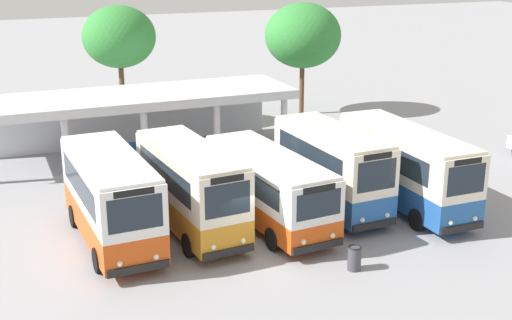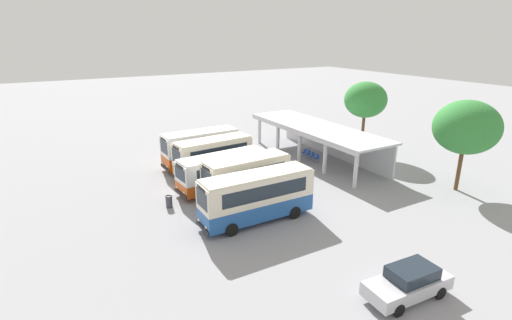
{
  "view_description": "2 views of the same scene",
  "coord_description": "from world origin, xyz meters",
  "px_view_note": "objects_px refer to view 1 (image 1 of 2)",
  "views": [
    {
      "loc": [
        -8.94,
        -21.67,
        11.0
      ],
      "look_at": [
        2.63,
        6.44,
        1.38
      ],
      "focal_mm": 48.0,
      "sensor_mm": 36.0,
      "label": 1
    },
    {
      "loc": [
        28.26,
        -9.98,
        12.29
      ],
      "look_at": [
        -0.53,
        6.45,
        1.28
      ],
      "focal_mm": 26.84,
      "sensor_mm": 36.0,
      "label": 2
    }
  ],
  "objects_px": {
    "city_bus_fifth_blue": "(405,165)",
    "city_bus_middle_cream": "(268,185)",
    "city_bus_nearest_orange": "(111,196)",
    "waiting_chair_fourth_seat": "(161,146)",
    "city_bus_fourth_amber": "(332,166)",
    "waiting_chair_second_from_end": "(134,149)",
    "waiting_chair_end_by_column": "(121,150)",
    "waiting_chair_middle_seat": "(148,148)",
    "city_bus_second_in_row": "(191,186)",
    "litter_bin_apron": "(354,258)"
  },
  "relations": [
    {
      "from": "city_bus_nearest_orange",
      "to": "waiting_chair_fourth_seat",
      "type": "distance_m",
      "value": 11.5
    },
    {
      "from": "city_bus_fifth_blue",
      "to": "waiting_chair_end_by_column",
      "type": "distance_m",
      "value": 15.33
    },
    {
      "from": "waiting_chair_end_by_column",
      "to": "waiting_chair_fourth_seat",
      "type": "relative_size",
      "value": 1.0
    },
    {
      "from": "city_bus_fourth_amber",
      "to": "city_bus_fifth_blue",
      "type": "bearing_deg",
      "value": -15.88
    },
    {
      "from": "city_bus_fourth_amber",
      "to": "city_bus_fifth_blue",
      "type": "relative_size",
      "value": 0.85
    },
    {
      "from": "city_bus_middle_cream",
      "to": "city_bus_fourth_amber",
      "type": "relative_size",
      "value": 1.16
    },
    {
      "from": "waiting_chair_middle_seat",
      "to": "litter_bin_apron",
      "type": "relative_size",
      "value": 0.96
    },
    {
      "from": "city_bus_second_in_row",
      "to": "waiting_chair_middle_seat",
      "type": "height_order",
      "value": "city_bus_second_in_row"
    },
    {
      "from": "city_bus_fourth_amber",
      "to": "litter_bin_apron",
      "type": "relative_size",
      "value": 7.56
    },
    {
      "from": "waiting_chair_end_by_column",
      "to": "waiting_chair_middle_seat",
      "type": "bearing_deg",
      "value": -3.41
    },
    {
      "from": "waiting_chair_fourth_seat",
      "to": "city_bus_fifth_blue",
      "type": "bearing_deg",
      "value": -55.44
    },
    {
      "from": "city_bus_fourth_amber",
      "to": "waiting_chair_second_from_end",
      "type": "bearing_deg",
      "value": 120.34
    },
    {
      "from": "city_bus_second_in_row",
      "to": "waiting_chair_second_from_end",
      "type": "xyz_separation_m",
      "value": [
        0.06,
        10.56,
        -1.39
      ]
    },
    {
      "from": "waiting_chair_end_by_column",
      "to": "waiting_chair_fourth_seat",
      "type": "height_order",
      "value": "same"
    },
    {
      "from": "waiting_chair_fourth_seat",
      "to": "city_bus_nearest_orange",
      "type": "bearing_deg",
      "value": -114.05
    },
    {
      "from": "waiting_chair_end_by_column",
      "to": "litter_bin_apron",
      "type": "xyz_separation_m",
      "value": [
        4.94,
        -16.05,
        -0.07
      ]
    },
    {
      "from": "waiting_chair_middle_seat",
      "to": "city_bus_nearest_orange",
      "type": "bearing_deg",
      "value": -110.64
    },
    {
      "from": "city_bus_fourth_amber",
      "to": "city_bus_middle_cream",
      "type": "bearing_deg",
      "value": -172.15
    },
    {
      "from": "city_bus_second_in_row",
      "to": "waiting_chair_fourth_seat",
      "type": "bearing_deg",
      "value": 81.74
    },
    {
      "from": "waiting_chair_middle_seat",
      "to": "waiting_chair_fourth_seat",
      "type": "distance_m",
      "value": 0.73
    },
    {
      "from": "city_bus_second_in_row",
      "to": "waiting_chair_end_by_column",
      "type": "relative_size",
      "value": 8.36
    },
    {
      "from": "city_bus_nearest_orange",
      "to": "litter_bin_apron",
      "type": "distance_m",
      "value": 9.37
    },
    {
      "from": "city_bus_fifth_blue",
      "to": "city_bus_middle_cream",
      "type": "bearing_deg",
      "value": 175.81
    },
    {
      "from": "litter_bin_apron",
      "to": "city_bus_middle_cream",
      "type": "bearing_deg",
      "value": 102.85
    },
    {
      "from": "city_bus_nearest_orange",
      "to": "city_bus_middle_cream",
      "type": "height_order",
      "value": "city_bus_nearest_orange"
    },
    {
      "from": "city_bus_nearest_orange",
      "to": "waiting_chair_end_by_column",
      "type": "distance_m",
      "value": 10.87
    },
    {
      "from": "city_bus_fourth_amber",
      "to": "waiting_chair_middle_seat",
      "type": "relative_size",
      "value": 7.91
    },
    {
      "from": "city_bus_fifth_blue",
      "to": "waiting_chair_middle_seat",
      "type": "height_order",
      "value": "city_bus_fifth_blue"
    },
    {
      "from": "city_bus_nearest_orange",
      "to": "city_bus_second_in_row",
      "type": "bearing_deg",
      "value": -1.29
    },
    {
      "from": "city_bus_nearest_orange",
      "to": "city_bus_second_in_row",
      "type": "relative_size",
      "value": 1.03
    },
    {
      "from": "waiting_chair_fourth_seat",
      "to": "litter_bin_apron",
      "type": "height_order",
      "value": "litter_bin_apron"
    },
    {
      "from": "waiting_chair_end_by_column",
      "to": "city_bus_nearest_orange",
      "type": "bearing_deg",
      "value": -103.18
    },
    {
      "from": "city_bus_nearest_orange",
      "to": "waiting_chair_end_by_column",
      "type": "bearing_deg",
      "value": 76.82
    },
    {
      "from": "city_bus_fifth_blue",
      "to": "waiting_chair_second_from_end",
      "type": "relative_size",
      "value": 9.35
    },
    {
      "from": "city_bus_fifth_blue",
      "to": "waiting_chair_fourth_seat",
      "type": "height_order",
      "value": "city_bus_fifth_blue"
    },
    {
      "from": "city_bus_fifth_blue",
      "to": "waiting_chair_end_by_column",
      "type": "relative_size",
      "value": 9.35
    },
    {
      "from": "waiting_chair_fourth_seat",
      "to": "city_bus_second_in_row",
      "type": "bearing_deg",
      "value": -98.26
    },
    {
      "from": "city_bus_fifth_blue",
      "to": "waiting_chair_end_by_column",
      "type": "bearing_deg",
      "value": 131.2
    },
    {
      "from": "city_bus_second_in_row",
      "to": "city_bus_fourth_amber",
      "type": "distance_m",
      "value": 6.26
    },
    {
      "from": "city_bus_nearest_orange",
      "to": "waiting_chair_end_by_column",
      "type": "xyz_separation_m",
      "value": [
        2.46,
        10.5,
        -1.4
      ]
    },
    {
      "from": "city_bus_second_in_row",
      "to": "waiting_chair_second_from_end",
      "type": "relative_size",
      "value": 8.36
    },
    {
      "from": "waiting_chair_second_from_end",
      "to": "waiting_chair_middle_seat",
      "type": "distance_m",
      "value": 0.74
    },
    {
      "from": "city_bus_fourth_amber",
      "to": "waiting_chair_second_from_end",
      "type": "relative_size",
      "value": 7.91
    },
    {
      "from": "waiting_chair_end_by_column",
      "to": "waiting_chair_fourth_seat",
      "type": "distance_m",
      "value": 2.2
    },
    {
      "from": "city_bus_fourth_amber",
      "to": "waiting_chair_fourth_seat",
      "type": "height_order",
      "value": "city_bus_fourth_amber"
    },
    {
      "from": "city_bus_middle_cream",
      "to": "litter_bin_apron",
      "type": "distance_m",
      "value": 5.29
    },
    {
      "from": "waiting_chair_middle_seat",
      "to": "litter_bin_apron",
      "type": "height_order",
      "value": "litter_bin_apron"
    },
    {
      "from": "city_bus_nearest_orange",
      "to": "waiting_chair_second_from_end",
      "type": "distance_m",
      "value": 11.05
    },
    {
      "from": "city_bus_fifth_blue",
      "to": "waiting_chair_second_from_end",
      "type": "bearing_deg",
      "value": 129.09
    },
    {
      "from": "city_bus_fifth_blue",
      "to": "waiting_chair_second_from_end",
      "type": "height_order",
      "value": "city_bus_fifth_blue"
    }
  ]
}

